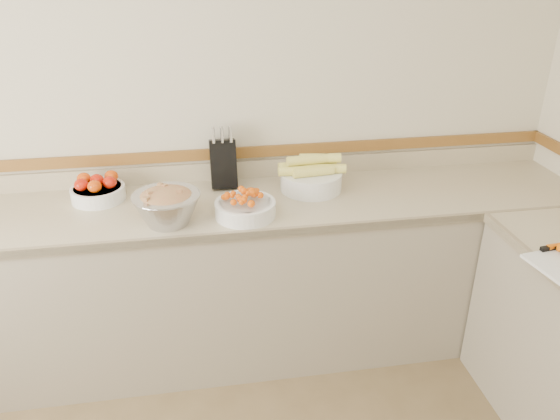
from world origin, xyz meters
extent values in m
plane|color=beige|center=(0.00, 2.00, 1.30)|extent=(4.00, 0.00, 4.00)
cube|color=tan|center=(0.00, 1.68, 0.88)|extent=(4.00, 0.65, 0.04)
cube|color=gray|center=(0.00, 1.68, 0.43)|extent=(4.00, 0.63, 0.86)
cube|color=gray|center=(0.00, 1.36, 0.88)|extent=(4.00, 0.02, 0.04)
cube|color=tan|center=(0.00, 1.99, 0.95)|extent=(4.00, 0.02, 0.10)
cube|color=brown|center=(0.00, 1.99, 1.05)|extent=(4.00, 0.02, 0.06)
cube|color=black|center=(0.14, 1.90, 1.03)|extent=(0.14, 0.17, 0.27)
cylinder|color=silver|center=(0.09, 1.87, 1.19)|extent=(0.02, 0.03, 0.07)
cylinder|color=silver|center=(0.14, 1.87, 1.19)|extent=(0.02, 0.03, 0.07)
cylinder|color=silver|center=(0.18, 1.87, 1.19)|extent=(0.02, 0.03, 0.07)
cylinder|color=silver|center=(0.09, 1.90, 1.19)|extent=(0.02, 0.03, 0.07)
cylinder|color=silver|center=(0.14, 1.90, 1.19)|extent=(0.02, 0.03, 0.07)
cylinder|color=silver|center=(0.18, 1.90, 1.19)|extent=(0.02, 0.03, 0.07)
cylinder|color=silver|center=(0.09, 1.93, 1.19)|extent=(0.02, 0.03, 0.07)
cylinder|color=silver|center=(0.14, 1.93, 1.19)|extent=(0.02, 0.03, 0.07)
cylinder|color=silver|center=(0.18, 1.93, 1.19)|extent=(0.02, 0.03, 0.07)
cylinder|color=white|center=(-0.50, 1.82, 0.94)|extent=(0.27, 0.27, 0.07)
torus|color=white|center=(-0.50, 1.82, 0.97)|extent=(0.27, 0.27, 0.01)
cylinder|color=white|center=(-0.50, 1.82, 0.97)|extent=(0.24, 0.24, 0.01)
ellipsoid|color=red|center=(-0.57, 1.79, 1.00)|extent=(0.07, 0.07, 0.06)
ellipsoid|color=#E04408|center=(-0.50, 1.76, 1.00)|extent=(0.07, 0.07, 0.06)
ellipsoid|color=red|center=(-0.43, 1.80, 1.00)|extent=(0.07, 0.07, 0.06)
ellipsoid|color=#E04408|center=(-0.57, 1.87, 1.00)|extent=(0.07, 0.07, 0.06)
ellipsoid|color=red|center=(-0.50, 1.84, 1.00)|extent=(0.07, 0.07, 0.06)
ellipsoid|color=#E04408|center=(-0.43, 1.88, 1.00)|extent=(0.07, 0.07, 0.06)
cylinder|color=white|center=(0.21, 1.52, 0.94)|extent=(0.29, 0.29, 0.07)
torus|color=white|center=(0.21, 1.52, 0.97)|extent=(0.29, 0.29, 0.01)
cylinder|color=white|center=(0.21, 1.52, 0.97)|extent=(0.25, 0.25, 0.01)
sphere|color=#E85508|center=(0.24, 1.50, 1.02)|extent=(0.03, 0.03, 0.03)
sphere|color=#E85508|center=(0.21, 1.47, 1.02)|extent=(0.03, 0.03, 0.03)
sphere|color=#E85508|center=(0.21, 1.51, 1.04)|extent=(0.03, 0.03, 0.03)
sphere|color=#E85508|center=(0.21, 1.50, 1.03)|extent=(0.03, 0.03, 0.03)
sphere|color=#E85508|center=(0.13, 1.52, 1.01)|extent=(0.03, 0.03, 0.03)
sphere|color=#E85508|center=(0.21, 1.50, 1.04)|extent=(0.03, 0.03, 0.03)
sphere|color=#E85508|center=(0.20, 1.53, 1.04)|extent=(0.03, 0.03, 0.03)
sphere|color=#E85508|center=(0.20, 1.53, 1.03)|extent=(0.03, 0.03, 0.03)
sphere|color=#E85508|center=(0.26, 1.51, 1.01)|extent=(0.03, 0.03, 0.03)
sphere|color=#E85508|center=(0.16, 1.51, 1.02)|extent=(0.03, 0.03, 0.03)
sphere|color=#E85508|center=(0.21, 1.52, 1.04)|extent=(0.03, 0.03, 0.03)
sphere|color=#E85508|center=(0.19, 1.47, 1.01)|extent=(0.03, 0.03, 0.03)
sphere|color=#E85508|center=(0.25, 1.50, 1.02)|extent=(0.03, 0.03, 0.03)
sphere|color=#E85508|center=(0.21, 1.47, 1.02)|extent=(0.03, 0.03, 0.03)
sphere|color=#E85508|center=(0.23, 1.50, 1.02)|extent=(0.03, 0.03, 0.03)
sphere|color=#E85508|center=(0.18, 1.58, 1.01)|extent=(0.03, 0.03, 0.03)
sphere|color=#E85508|center=(0.22, 1.50, 1.03)|extent=(0.03, 0.03, 0.03)
sphere|color=#E85508|center=(0.28, 1.52, 1.01)|extent=(0.03, 0.03, 0.03)
sphere|color=#E85508|center=(0.21, 1.51, 1.03)|extent=(0.03, 0.03, 0.03)
sphere|color=#E85508|center=(0.21, 1.51, 1.03)|extent=(0.03, 0.03, 0.03)
sphere|color=#E85508|center=(0.21, 1.59, 1.00)|extent=(0.03, 0.03, 0.03)
sphere|color=#E85508|center=(0.21, 1.57, 1.02)|extent=(0.03, 0.03, 0.03)
sphere|color=#E85508|center=(0.26, 1.51, 1.01)|extent=(0.03, 0.03, 0.03)
sphere|color=#E85508|center=(0.20, 1.53, 1.04)|extent=(0.03, 0.03, 0.03)
sphere|color=#E85508|center=(0.21, 1.47, 1.02)|extent=(0.03, 0.03, 0.03)
sphere|color=#E85508|center=(0.23, 1.59, 1.01)|extent=(0.03, 0.03, 0.03)
sphere|color=#E85508|center=(0.23, 1.54, 1.03)|extent=(0.03, 0.03, 0.03)
sphere|color=#E85508|center=(0.16, 1.49, 1.02)|extent=(0.03, 0.03, 0.03)
sphere|color=#E85508|center=(0.26, 1.57, 1.00)|extent=(0.03, 0.03, 0.03)
sphere|color=#E85508|center=(0.17, 1.59, 1.01)|extent=(0.03, 0.03, 0.03)
cylinder|color=white|center=(0.59, 1.77, 0.95)|extent=(0.32, 0.32, 0.10)
torus|color=white|center=(0.59, 1.77, 0.99)|extent=(0.32, 0.32, 0.01)
cylinder|color=#F3E765|center=(0.52, 1.75, 1.02)|extent=(0.22, 0.05, 0.05)
cylinder|color=#F3E765|center=(0.59, 1.73, 1.02)|extent=(0.22, 0.07, 0.05)
cylinder|color=#F3E765|center=(0.66, 1.76, 1.02)|extent=(0.22, 0.08, 0.05)
cylinder|color=#F3E765|center=(0.53, 1.82, 1.02)|extent=(0.22, 0.06, 0.05)
cylinder|color=#F3E765|center=(0.62, 1.83, 1.02)|extent=(0.22, 0.10, 0.05)
cylinder|color=#F3E765|center=(0.57, 1.77, 1.07)|extent=(0.22, 0.07, 0.05)
cylinder|color=#F3E765|center=(0.63, 1.79, 1.07)|extent=(0.22, 0.08, 0.05)
cylinder|color=#B2B2BA|center=(-0.15, 1.50, 0.97)|extent=(0.31, 0.31, 0.14)
torus|color=#B2B2BA|center=(-0.15, 1.50, 1.04)|extent=(0.31, 0.31, 0.01)
ellipsoid|color=red|center=(-0.15, 1.50, 1.03)|extent=(0.26, 0.26, 0.08)
cube|color=red|center=(-0.18, 1.58, 1.06)|extent=(0.03, 0.03, 0.02)
cube|color=#8FC55F|center=(-0.15, 1.56, 1.06)|extent=(0.03, 0.03, 0.02)
cube|color=red|center=(-0.12, 1.50, 1.05)|extent=(0.03, 0.03, 0.02)
cube|color=#8FC55F|center=(-0.09, 1.48, 1.07)|extent=(0.02, 0.02, 0.02)
cube|color=red|center=(-0.10, 1.46, 1.05)|extent=(0.02, 0.02, 0.02)
cube|color=#8FC55F|center=(-0.18, 1.50, 1.06)|extent=(0.03, 0.03, 0.02)
cube|color=red|center=(-0.23, 1.44, 1.06)|extent=(0.03, 0.03, 0.02)
cube|color=#8FC55F|center=(-0.18, 1.44, 1.05)|extent=(0.03, 0.03, 0.02)
cube|color=red|center=(-0.16, 1.47, 1.05)|extent=(0.03, 0.03, 0.02)
cube|color=#8FC55F|center=(-0.09, 1.50, 1.05)|extent=(0.03, 0.03, 0.02)
cube|color=red|center=(-0.22, 1.48, 1.05)|extent=(0.03, 0.03, 0.02)
cube|color=#8FC55F|center=(-0.15, 1.50, 1.05)|extent=(0.03, 0.03, 0.02)
cube|color=red|center=(-0.14, 1.47, 1.05)|extent=(0.03, 0.03, 0.02)
cube|color=#8FC55F|center=(-0.22, 1.49, 1.06)|extent=(0.03, 0.03, 0.02)
cube|color=black|center=(1.43, 0.96, 0.92)|extent=(0.10, 0.03, 0.02)
camera|label=1|loc=(-0.01, -0.80, 2.06)|focal=35.00mm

